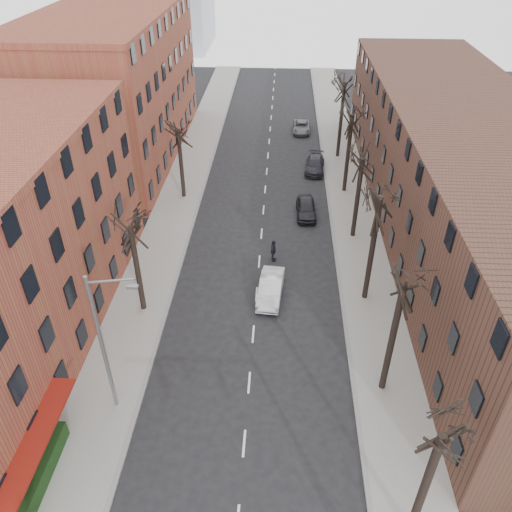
# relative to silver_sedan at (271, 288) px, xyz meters

# --- Properties ---
(sidewalk_left) EXTENTS (4.00, 90.00, 0.15)m
(sidewalk_left) POSITION_rel_silver_sedan_xyz_m (-9.00, 15.14, -0.66)
(sidewalk_left) COLOR gray
(sidewalk_left) RESTS_ON ground
(sidewalk_right) EXTENTS (4.00, 90.00, 0.15)m
(sidewalk_right) POSITION_rel_silver_sedan_xyz_m (7.00, 15.14, -0.66)
(sidewalk_right) COLOR gray
(sidewalk_right) RESTS_ON ground
(building_left_far) EXTENTS (12.00, 28.00, 14.00)m
(building_left_far) POSITION_rel_silver_sedan_xyz_m (-17.00, 24.14, 6.26)
(building_left_far) COLOR brown
(building_left_far) RESTS_ON ground
(building_right) EXTENTS (12.00, 50.00, 10.00)m
(building_right) POSITION_rel_silver_sedan_xyz_m (15.00, 10.14, 4.26)
(building_right) COLOR #472C21
(building_right) RESTS_ON ground
(awning_left) EXTENTS (1.20, 7.00, 0.15)m
(awning_left) POSITION_rel_silver_sedan_xyz_m (-10.40, -13.86, -0.74)
(awning_left) COLOR maroon
(awning_left) RESTS_ON ground
(hedge) EXTENTS (0.80, 6.00, 1.00)m
(hedge) POSITION_rel_silver_sedan_xyz_m (-10.50, -14.86, -0.09)
(hedge) COLOR #1B3713
(hedge) RESTS_ON sidewalk_left
(tree_right_b) EXTENTS (5.20, 5.20, 10.80)m
(tree_right_b) POSITION_rel_silver_sedan_xyz_m (6.60, -7.86, -0.74)
(tree_right_b) COLOR black
(tree_right_b) RESTS_ON ground
(tree_right_c) EXTENTS (5.20, 5.20, 11.60)m
(tree_right_c) POSITION_rel_silver_sedan_xyz_m (6.60, 0.14, -0.74)
(tree_right_c) COLOR black
(tree_right_c) RESTS_ON ground
(tree_right_d) EXTENTS (5.20, 5.20, 10.00)m
(tree_right_d) POSITION_rel_silver_sedan_xyz_m (6.60, 8.14, -0.74)
(tree_right_d) COLOR black
(tree_right_d) RESTS_ON ground
(tree_right_e) EXTENTS (5.20, 5.20, 10.80)m
(tree_right_e) POSITION_rel_silver_sedan_xyz_m (6.60, 16.14, -0.74)
(tree_right_e) COLOR black
(tree_right_e) RESTS_ON ground
(tree_right_f) EXTENTS (5.20, 5.20, 11.60)m
(tree_right_f) POSITION_rel_silver_sedan_xyz_m (6.60, 24.14, -0.74)
(tree_right_f) COLOR black
(tree_right_f) RESTS_ON ground
(tree_left_a) EXTENTS (5.20, 5.20, 9.50)m
(tree_left_a) POSITION_rel_silver_sedan_xyz_m (-8.60, -1.86, -0.74)
(tree_left_a) COLOR black
(tree_left_a) RESTS_ON ground
(tree_left_b) EXTENTS (5.20, 5.20, 9.50)m
(tree_left_b) POSITION_rel_silver_sedan_xyz_m (-8.60, 14.14, -0.74)
(tree_left_b) COLOR black
(tree_left_b) RESTS_ON ground
(streetlight) EXTENTS (2.45, 0.22, 9.03)m
(streetlight) POSITION_rel_silver_sedan_xyz_m (-8.03, -9.86, 4.28)
(streetlight) COLOR slate
(streetlight) RESTS_ON ground
(silver_sedan) EXTENTS (1.94, 4.59, 1.47)m
(silver_sedan) POSITION_rel_silver_sedan_xyz_m (0.00, 0.00, 0.00)
(silver_sedan) COLOR silver
(silver_sedan) RESTS_ON ground
(parked_car_near) EXTENTS (1.80, 4.23, 1.43)m
(parked_car_near) POSITION_rel_silver_sedan_xyz_m (2.80, 11.40, -0.02)
(parked_car_near) COLOR black
(parked_car_near) RESTS_ON ground
(parked_car_mid) EXTENTS (2.31, 4.78, 1.34)m
(parked_car_mid) POSITION_rel_silver_sedan_xyz_m (3.96, 20.58, -0.07)
(parked_car_mid) COLOR black
(parked_car_mid) RESTS_ON ground
(parked_car_far) EXTENTS (2.07, 4.34, 1.20)m
(parked_car_far) POSITION_rel_silver_sedan_xyz_m (2.80, 31.40, -0.14)
(parked_car_far) COLOR slate
(parked_car_far) RESTS_ON ground
(pedestrian_crossing) EXTENTS (0.60, 1.12, 1.82)m
(pedestrian_crossing) POSITION_rel_silver_sedan_xyz_m (0.07, 4.35, 0.17)
(pedestrian_crossing) COLOR black
(pedestrian_crossing) RESTS_ON ground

